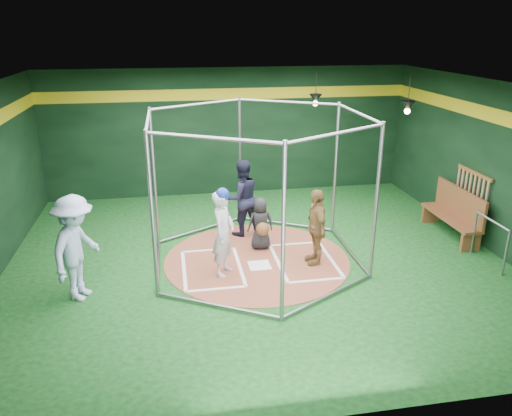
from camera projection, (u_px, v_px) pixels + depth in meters
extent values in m
cube|color=#0D3B12|center=(257.00, 260.00, 10.28)|extent=(10.00, 9.00, 0.02)
cube|color=black|center=(257.00, 86.00, 9.08)|extent=(10.00, 9.00, 0.02)
cube|color=black|center=(228.00, 132.00, 13.84)|extent=(10.00, 0.10, 3.50)
cube|color=black|center=(328.00, 294.00, 5.52)|extent=(10.00, 0.10, 3.50)
cube|color=black|center=(490.00, 166.00, 10.49)|extent=(0.10, 9.00, 3.50)
cube|color=gold|center=(228.00, 94.00, 13.45)|extent=(10.00, 0.01, 0.30)
cube|color=gold|center=(497.00, 117.00, 10.13)|extent=(0.01, 9.00, 0.30)
cylinder|color=#964D36|center=(257.00, 259.00, 10.28)|extent=(3.80, 3.80, 0.01)
cube|color=white|center=(259.00, 265.00, 10.00)|extent=(0.43, 0.43, 0.01)
cube|color=white|center=(208.00, 250.00, 10.68)|extent=(1.10, 0.07, 0.01)
cube|color=white|center=(216.00, 289.00, 9.10)|extent=(1.10, 0.07, 0.01)
cube|color=white|center=(184.00, 270.00, 9.80)|extent=(0.07, 1.70, 0.01)
cube|color=white|center=(239.00, 266.00, 9.98)|extent=(0.07, 1.70, 0.01)
cube|color=white|center=(294.00, 244.00, 10.99)|extent=(1.10, 0.07, 0.01)
cube|color=white|center=(316.00, 280.00, 9.41)|extent=(1.10, 0.07, 0.01)
cube|color=white|center=(278.00, 263.00, 10.11)|extent=(0.07, 1.70, 0.01)
cube|color=white|center=(330.00, 259.00, 10.29)|extent=(0.07, 1.70, 0.01)
cylinder|color=gray|center=(335.00, 170.00, 11.15)|extent=(0.07, 0.07, 3.00)
cylinder|color=gray|center=(240.00, 161.00, 11.89)|extent=(0.07, 0.07, 3.00)
cylinder|color=gray|center=(154.00, 179.00, 10.50)|extent=(0.07, 0.07, 3.00)
cylinder|color=gray|center=(152.00, 218.00, 8.38)|extent=(0.07, 0.07, 3.00)
cylinder|color=gray|center=(283.00, 237.00, 7.64)|extent=(0.07, 0.07, 3.00)
cylinder|color=gray|center=(376.00, 204.00, 9.03)|extent=(0.07, 0.07, 3.00)
cylinder|color=gray|center=(288.00, 102.00, 11.02)|extent=(2.02, 1.20, 0.06)
cylinder|color=gray|center=(285.00, 224.00, 12.02)|extent=(2.02, 1.20, 0.06)
cylinder|color=gray|center=(197.00, 104.00, 10.70)|extent=(2.02, 1.20, 0.06)
cylinder|color=gray|center=(202.00, 229.00, 11.70)|extent=(2.02, 1.20, 0.06)
cylinder|color=gray|center=(148.00, 120.00, 8.94)|extent=(0.06, 2.30, 0.06)
cylinder|color=gray|center=(159.00, 265.00, 9.94)|extent=(0.06, 2.30, 0.06)
cylinder|color=gray|center=(212.00, 138.00, 7.51)|extent=(2.02, 1.20, 0.06)
cylinder|color=gray|center=(217.00, 305.00, 8.51)|extent=(2.02, 1.20, 0.06)
cylinder|color=gray|center=(338.00, 133.00, 7.83)|extent=(2.02, 1.20, 0.06)
cylinder|color=gray|center=(329.00, 295.00, 8.83)|extent=(2.02, 1.20, 0.06)
cylinder|color=gray|center=(359.00, 113.00, 9.59)|extent=(0.06, 2.30, 0.06)
cylinder|color=gray|center=(349.00, 250.00, 10.59)|extent=(0.06, 2.30, 0.06)
cube|color=brown|center=(475.00, 173.00, 10.94)|extent=(0.05, 1.25, 0.08)
cube|color=brown|center=(469.00, 211.00, 11.25)|extent=(0.05, 1.25, 0.08)
cylinder|color=tan|center=(486.00, 200.00, 10.58)|extent=(0.06, 0.06, 0.85)
cylinder|color=tan|center=(482.00, 198.00, 10.73)|extent=(0.06, 0.06, 0.85)
cylinder|color=tan|center=(477.00, 196.00, 10.87)|extent=(0.06, 0.06, 0.85)
cylinder|color=tan|center=(473.00, 193.00, 11.02)|extent=(0.06, 0.06, 0.85)
cylinder|color=tan|center=(469.00, 191.00, 11.16)|extent=(0.06, 0.06, 0.85)
cylinder|color=tan|center=(465.00, 189.00, 11.31)|extent=(0.06, 0.06, 0.85)
cylinder|color=tan|center=(461.00, 187.00, 11.46)|extent=(0.06, 0.06, 0.85)
cylinder|color=tan|center=(458.00, 185.00, 11.60)|extent=(0.06, 0.06, 0.85)
cone|color=black|center=(316.00, 98.00, 13.02)|extent=(0.34, 0.34, 0.22)
sphere|color=#FFD899|center=(315.00, 103.00, 13.07)|extent=(0.14, 0.14, 0.14)
cylinder|color=black|center=(316.00, 85.00, 12.90)|extent=(0.02, 0.02, 0.70)
cone|color=black|center=(408.00, 106.00, 11.83)|extent=(0.34, 0.34, 0.22)
sphere|color=#FFD899|center=(407.00, 111.00, 11.88)|extent=(0.14, 0.14, 0.14)
cylinder|color=black|center=(409.00, 91.00, 11.71)|extent=(0.02, 0.02, 0.70)
imported|color=#BCBCC3|center=(223.00, 233.00, 9.42)|extent=(0.63, 0.72, 1.67)
sphere|color=navy|center=(222.00, 195.00, 9.15)|extent=(0.26, 0.26, 0.26)
imported|color=#AC864A|center=(316.00, 227.00, 9.89)|extent=(0.40, 0.92, 1.56)
imported|color=black|center=(261.00, 223.00, 10.61)|extent=(0.56, 0.37, 1.14)
sphere|color=brown|center=(263.00, 229.00, 10.39)|extent=(0.28, 0.28, 0.28)
imported|color=black|center=(242.00, 198.00, 11.24)|extent=(0.99, 0.85, 1.75)
imported|color=#AAC0E1|center=(76.00, 248.00, 8.55)|extent=(1.11, 1.40, 1.90)
cube|color=brown|center=(450.00, 217.00, 11.31)|extent=(0.45, 1.92, 0.06)
cube|color=brown|center=(460.00, 202.00, 11.21)|extent=(0.06, 1.92, 0.64)
cube|color=brown|center=(470.00, 242.00, 10.60)|extent=(0.43, 0.09, 0.43)
cube|color=brown|center=(430.00, 214.00, 12.18)|extent=(0.43, 0.09, 0.43)
cylinder|color=gray|center=(506.00, 253.00, 9.48)|extent=(0.05, 0.05, 0.94)
cylinder|color=gray|center=(474.00, 232.00, 10.44)|extent=(0.05, 0.05, 0.94)
cylinder|color=gray|center=(493.00, 221.00, 9.81)|extent=(0.05, 1.05, 0.05)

